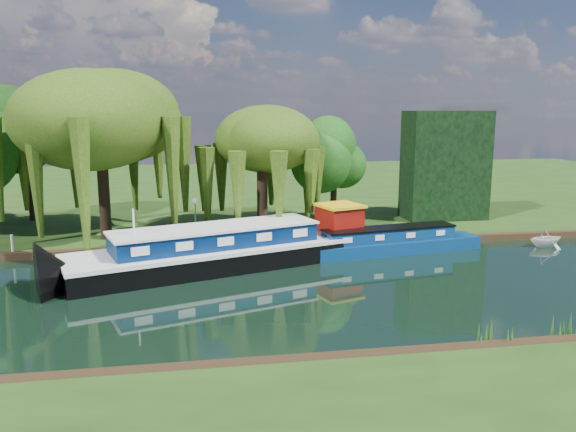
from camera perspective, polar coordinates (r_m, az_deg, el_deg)
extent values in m
plane|color=black|center=(26.75, -10.29, -8.05)|extent=(120.00, 120.00, 0.00)
cube|color=#1B390F|center=(59.92, -9.88, 2.65)|extent=(120.00, 52.00, 0.45)
cube|color=black|center=(31.43, -5.57, -4.22)|extent=(18.23, 9.38, 1.19)
cube|color=silver|center=(31.26, -5.59, -2.98)|extent=(18.35, 9.48, 0.22)
cube|color=#051E4C|center=(30.78, -7.33, -2.11)|extent=(11.43, 6.19, 0.94)
cube|color=silver|center=(30.66, -7.35, -1.14)|extent=(11.68, 6.44, 0.12)
cube|color=maroon|center=(34.22, 5.23, -0.29)|extent=(2.76, 2.76, 1.49)
cube|color=yellow|center=(34.07, 5.26, 1.07)|extent=(3.07, 3.07, 0.16)
cylinder|color=silver|center=(29.44, -15.36, -1.57)|extent=(0.10, 0.10, 2.38)
cube|color=navy|center=(34.55, 10.21, -3.17)|extent=(11.92, 3.81, 0.88)
cube|color=navy|center=(34.36, 10.25, -1.86)|extent=(8.36, 2.77, 0.73)
cube|color=black|center=(34.28, 10.27, -1.18)|extent=(8.47, 2.88, 0.10)
cube|color=silver|center=(32.33, 6.09, -2.48)|extent=(0.59, 0.14, 0.31)
cube|color=silver|center=(33.23, 9.32, -2.20)|extent=(0.59, 0.14, 0.31)
cube|color=silver|center=(34.22, 12.37, -1.93)|extent=(0.59, 0.14, 0.31)
cube|color=silver|center=(35.31, 15.24, -1.67)|extent=(0.59, 0.14, 0.31)
imported|color=silver|center=(39.23, 24.68, -2.81)|extent=(2.70, 2.43, 1.27)
cylinder|color=black|center=(37.22, -18.20, 2.39)|extent=(0.78, 0.78, 6.03)
ellipsoid|color=#2B490F|center=(36.88, -18.60, 9.10)|extent=(8.42, 8.42, 5.44)
cylinder|color=black|center=(37.06, -2.62, 1.71)|extent=(0.64, 0.64, 4.53)
ellipsoid|color=#2B490F|center=(36.69, -2.67, 6.77)|extent=(6.19, 6.19, 4.00)
cylinder|color=black|center=(45.45, -24.70, 3.91)|extent=(0.65, 0.65, 6.87)
ellipsoid|color=black|center=(45.25, -24.98, 7.44)|extent=(5.49, 5.49, 5.49)
cylinder|color=black|center=(40.99, 4.67, 2.90)|extent=(0.41, 0.41, 5.01)
ellipsoid|color=#144912|center=(40.76, 4.71, 5.76)|extent=(4.01, 4.01, 4.01)
cube|color=black|center=(43.62, 15.66, 4.99)|extent=(6.00, 3.00, 8.00)
cylinder|color=silver|center=(36.52, -9.38, -0.42)|extent=(0.10, 0.10, 2.20)
sphere|color=white|center=(36.29, -9.44, 1.57)|extent=(0.36, 0.36, 0.36)
cylinder|color=silver|center=(36.18, -26.22, -2.48)|extent=(0.16, 0.16, 1.00)
cylinder|color=silver|center=(34.89, -16.75, -2.27)|extent=(0.16, 0.16, 1.00)
cylinder|color=silver|center=(34.67, -5.20, -1.93)|extent=(0.16, 0.16, 1.00)
cylinder|color=silver|center=(35.59, 4.48, -1.58)|extent=(0.16, 0.16, 1.00)
cone|color=#194E14|center=(23.63, 26.35, -10.20)|extent=(1.20, 1.20, 1.10)
cone|color=#194E14|center=(21.98, 20.00, -11.26)|extent=(1.20, 1.20, 1.10)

